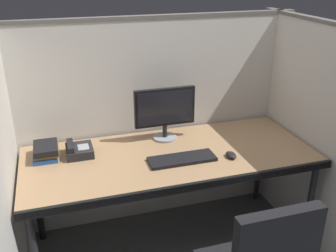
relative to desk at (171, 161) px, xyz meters
name	(u,v)px	position (x,y,z in m)	size (l,w,h in m)	color
cubicle_partition_rear	(153,122)	(0.00, 0.46, 0.10)	(2.21, 0.06, 1.57)	beige
cubicle_partition_left	(7,178)	(-0.99, -0.09, 0.10)	(0.06, 1.41, 1.57)	beige
cubicle_partition_right	(310,135)	(0.99, -0.09, 0.10)	(0.06, 1.41, 1.57)	beige
desk	(171,161)	(0.00, 0.00, 0.00)	(1.90, 0.80, 0.74)	#997551
monitor_center	(165,110)	(0.04, 0.26, 0.27)	(0.43, 0.17, 0.37)	gray
keyboard_main	(182,159)	(0.04, -0.10, 0.06)	(0.43, 0.15, 0.02)	black
computer_mouse	(231,155)	(0.36, -0.15, 0.07)	(0.06, 0.10, 0.04)	black
book_stack	(46,151)	(-0.78, 0.20, 0.09)	(0.16, 0.23, 0.09)	#1E478C
desk_phone	(79,150)	(-0.58, 0.18, 0.08)	(0.17, 0.19, 0.09)	black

